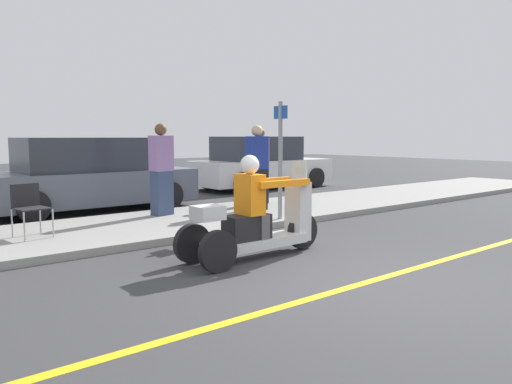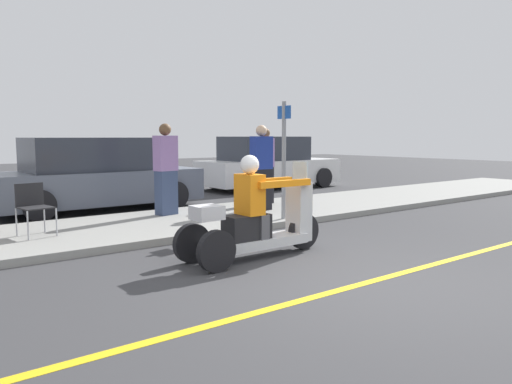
% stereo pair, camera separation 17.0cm
% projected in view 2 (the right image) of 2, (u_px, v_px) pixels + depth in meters
% --- Properties ---
extents(ground_plane, '(60.00, 60.00, 0.00)m').
position_uv_depth(ground_plane, '(359.00, 285.00, 5.65)').
color(ground_plane, '#38383A').
extents(lane_stripe, '(24.00, 0.12, 0.01)m').
position_uv_depth(lane_stripe, '(351.00, 287.00, 5.56)').
color(lane_stripe, gold).
rests_on(lane_stripe, ground).
extents(sidewalk_strip, '(28.00, 2.80, 0.12)m').
position_uv_depth(sidewalk_strip, '(168.00, 224.00, 9.26)').
color(sidewalk_strip, gray).
rests_on(sidewalk_strip, ground).
extents(motorcycle_trike, '(2.28, 0.69, 1.43)m').
position_uv_depth(motorcycle_trike, '(256.00, 221.00, 6.87)').
color(motorcycle_trike, black).
rests_on(motorcycle_trike, ground).
extents(spectator_far_back, '(0.46, 0.32, 1.81)m').
position_uv_depth(spectator_far_back, '(166.00, 171.00, 9.88)').
color(spectator_far_back, '#38476B').
rests_on(spectator_far_back, sidewalk_strip).
extents(spectator_mid_group, '(0.46, 0.34, 1.75)m').
position_uv_depth(spectator_mid_group, '(265.00, 167.00, 11.52)').
color(spectator_mid_group, black).
rests_on(spectator_mid_group, sidewalk_strip).
extents(spectator_with_child, '(0.45, 0.30, 1.79)m').
position_uv_depth(spectator_with_child, '(261.00, 169.00, 10.53)').
color(spectator_with_child, black).
rests_on(spectator_with_child, sidewalk_strip).
extents(folding_chair_set_back, '(0.52, 0.52, 0.82)m').
position_uv_depth(folding_chair_set_back, '(33.00, 204.00, 7.83)').
color(folding_chair_set_back, '#A5A8AD').
rests_on(folding_chair_set_back, sidewalk_strip).
extents(parked_car_lot_right, '(4.71, 2.03, 1.67)m').
position_uv_depth(parked_car_lot_right, '(268.00, 164.00, 16.11)').
color(parked_car_lot_right, silver).
rests_on(parked_car_lot_right, ground).
extents(parked_car_lot_left, '(4.60, 1.99, 1.65)m').
position_uv_depth(parked_car_lot_left, '(94.00, 177.00, 11.30)').
color(parked_car_lot_left, slate).
rests_on(parked_car_lot_left, ground).
extents(street_sign, '(0.08, 0.36, 2.20)m').
position_uv_depth(street_sign, '(284.00, 155.00, 9.34)').
color(street_sign, gray).
rests_on(street_sign, sidewalk_strip).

